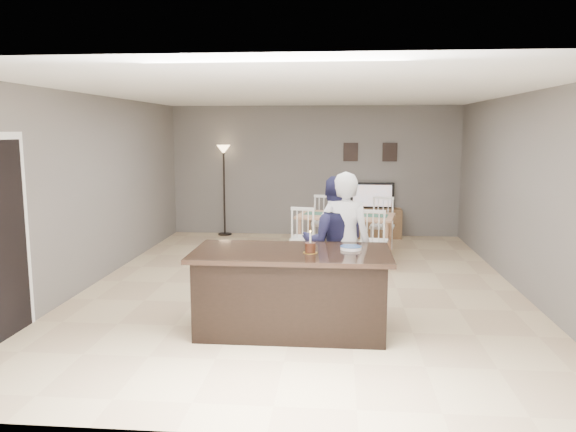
# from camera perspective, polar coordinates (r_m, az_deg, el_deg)

# --- Properties ---
(floor) EXTENTS (8.00, 8.00, 0.00)m
(floor) POSITION_cam_1_polar(r_m,az_deg,el_deg) (8.07, 1.42, -7.09)
(floor) COLOR #CDB183
(floor) RESTS_ON ground
(room_shell) EXTENTS (8.00, 8.00, 8.00)m
(room_shell) POSITION_cam_1_polar(r_m,az_deg,el_deg) (7.78, 1.46, 4.88)
(room_shell) COLOR slate
(room_shell) RESTS_ON floor
(kitchen_island) EXTENTS (2.15, 1.10, 0.90)m
(kitchen_island) POSITION_cam_1_polar(r_m,az_deg,el_deg) (6.22, 0.36, -7.56)
(kitchen_island) COLOR black
(kitchen_island) RESTS_ON floor
(tv_console) EXTENTS (1.20, 0.40, 0.60)m
(tv_console) POSITION_cam_1_polar(r_m,az_deg,el_deg) (11.70, 8.50, -0.71)
(tv_console) COLOR brown
(tv_console) RESTS_ON floor
(television) EXTENTS (0.91, 0.12, 0.53)m
(television) POSITION_cam_1_polar(r_m,az_deg,el_deg) (11.69, 8.54, 2.07)
(television) COLOR black
(television) RESTS_ON tv_console
(tv_screen_glow) EXTENTS (0.78, 0.00, 0.78)m
(tv_screen_glow) POSITION_cam_1_polar(r_m,az_deg,el_deg) (11.61, 8.56, 2.06)
(tv_screen_glow) COLOR orange
(tv_screen_glow) RESTS_ON tv_console
(picture_frames) EXTENTS (1.10, 0.02, 0.38)m
(picture_frames) POSITION_cam_1_polar(r_m,az_deg,el_deg) (11.75, 8.35, 6.45)
(picture_frames) COLOR black
(picture_frames) RESTS_ON room_shell
(doorway) EXTENTS (0.00, 2.10, 2.65)m
(doorway) POSITION_cam_1_polar(r_m,az_deg,el_deg) (6.53, -27.17, -0.52)
(doorway) COLOR black
(doorway) RESTS_ON floor
(woman) EXTENTS (0.69, 0.52, 1.72)m
(woman) POSITION_cam_1_polar(r_m,az_deg,el_deg) (6.77, 5.76, -2.74)
(woman) COLOR silver
(woman) RESTS_ON floor
(man) EXTENTS (0.81, 0.64, 1.65)m
(man) POSITION_cam_1_polar(r_m,az_deg,el_deg) (6.90, 4.72, -2.78)
(man) COLOR #1B1B3C
(man) RESTS_ON floor
(birthday_cake) EXTENTS (0.16, 0.16, 0.24)m
(birthday_cake) POSITION_cam_1_polar(r_m,az_deg,el_deg) (6.00, 2.28, -3.22)
(birthday_cake) COLOR gold
(birthday_cake) RESTS_ON kitchen_island
(plate_stack) EXTENTS (0.24, 0.24, 0.04)m
(plate_stack) POSITION_cam_1_polar(r_m,az_deg,el_deg) (6.20, 6.41, -3.23)
(plate_stack) COLOR white
(plate_stack) RESTS_ON kitchen_island
(dining_table) EXTENTS (1.82, 2.05, 0.99)m
(dining_table) POSITION_cam_1_polar(r_m,az_deg,el_deg) (9.70, 5.89, -0.63)
(dining_table) COLOR #A27658
(dining_table) RESTS_ON floor
(floor_lamp) EXTENTS (0.28, 0.28, 1.89)m
(floor_lamp) POSITION_cam_1_polar(r_m,az_deg,el_deg) (11.80, -6.55, 5.12)
(floor_lamp) COLOR black
(floor_lamp) RESTS_ON floor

